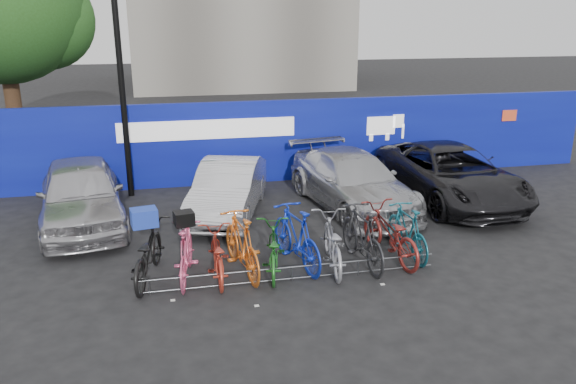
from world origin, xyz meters
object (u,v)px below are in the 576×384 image
object	(u,v)px
lamppost	(121,75)
bike_5	(296,237)
bike_1	(186,253)
bike_7	(362,236)
bike_6	(332,242)
bike_9	(407,231)
bike_rack	(292,273)
bike_8	(390,234)
bike_4	(273,249)
bike_2	(217,255)
tree	(7,4)
car_3	(450,174)
bike_3	(242,244)
car_1	(228,189)
bike_0	(147,253)
car_2	(352,181)
car_0	(81,193)

from	to	relation	value
lamppost	bike_5	world-z (taller)	lamppost
bike_1	bike_7	distance (m)	3.42
bike_6	bike_9	size ratio (longest dim) A/B	1.10
bike_6	bike_9	distance (m)	1.67
bike_rack	bike_8	size ratio (longest dim) A/B	2.69
bike_7	bike_4	bearing A→B (deg)	-5.09
bike_2	bike_4	distance (m)	1.07
tree	car_3	distance (m)	14.41
bike_3	bike_4	distance (m)	0.60
bike_8	car_3	bearing A→B (deg)	-141.94
bike_8	bike_9	size ratio (longest dim) A/B	1.15
tree	car_1	distance (m)	10.05
bike_6	bike_7	bearing A→B (deg)	-173.72
tree	bike_5	world-z (taller)	tree
bike_0	bike_7	size ratio (longest dim) A/B	1.02
lamppost	bike_3	xyz separation A→B (m)	(2.34, -5.47, -2.67)
car_2	bike_9	bearing A→B (deg)	-96.80
car_2	bike_8	world-z (taller)	car_2
bike_2	bike_4	bearing A→B (deg)	-178.85
bike_7	bike_8	xyz separation A→B (m)	(0.63, 0.15, -0.06)
car_1	bike_3	size ratio (longest dim) A/B	2.00
bike_7	bike_3	bearing A→B (deg)	-6.93
car_0	car_1	xyz separation A→B (m)	(3.43, 0.03, -0.12)
bike_5	bike_8	size ratio (longest dim) A/B	0.98
car_2	bike_3	xyz separation A→B (m)	(-3.28, -3.27, -0.10)
bike_rack	bike_0	distance (m)	2.72
car_1	bike_7	distance (m)	4.17
bike_8	bike_4	bearing A→B (deg)	-6.22
bike_7	bike_8	size ratio (longest dim) A/B	0.96
lamppost	car_1	bearing A→B (deg)	-40.09
tree	car_2	xyz separation A→B (m)	(9.19, -6.86, -4.37)
bike_4	bike_5	xyz separation A→B (m)	(0.51, 0.20, 0.14)
bike_1	bike_4	distance (m)	1.63
bike_2	bike_6	size ratio (longest dim) A/B	0.89
tree	car_0	bearing A→B (deg)	-68.95
bike_9	car_2	bearing A→B (deg)	-90.68
bike_4	bike_9	xyz separation A→B (m)	(2.83, 0.19, 0.07)
tree	car_3	size ratio (longest dim) A/B	1.49
bike_rack	bike_8	distance (m)	2.24
tree	bike_8	xyz separation A→B (m)	(8.91, -10.09, -4.52)
bike_8	bike_3	bearing A→B (deg)	-8.43
bike_0	bike_2	size ratio (longest dim) A/B	1.16
bike_5	lamppost	bearing A→B (deg)	-70.60
car_1	bike_6	distance (m)	3.87
bike_1	bike_6	distance (m)	2.80
car_1	bike_6	size ratio (longest dim) A/B	2.01
car_3	bike_5	xyz separation A→B (m)	(-4.91, -3.17, -0.11)
lamppost	bike_2	xyz separation A→B (m)	(1.85, -5.57, -2.81)
bike_7	bike_2	bearing A→B (deg)	-4.42
bike_0	bike_4	size ratio (longest dim) A/B	1.13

